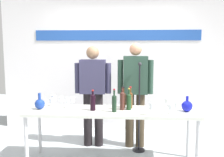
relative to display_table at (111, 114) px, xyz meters
name	(u,v)px	position (x,y,z in m)	size (l,w,h in m)	color
back_wall	(117,55)	(0.00, 1.57, 0.79)	(4.61, 0.11, 3.00)	white
display_table	(111,114)	(0.00, 0.00, 0.00)	(2.40, 0.62, 0.77)	silver
decanter_blue_left	(40,104)	(-1.03, -0.01, 0.14)	(0.14, 0.14, 0.23)	navy
decanter_blue_right	(187,106)	(1.05, -0.01, 0.14)	(0.15, 0.15, 0.22)	#1319B6
presenter_left	(93,89)	(-0.35, 0.62, 0.25)	(0.60, 0.22, 1.67)	black
presenter_right	(135,89)	(0.35, 0.62, 0.27)	(0.58, 0.22, 1.72)	#3C3122
wine_bottle_0	(123,99)	(0.17, 0.19, 0.19)	(0.07, 0.07, 0.31)	#462A15
wine_bottle_1	(130,99)	(0.27, 0.14, 0.20)	(0.07, 0.07, 0.32)	#543215
wine_bottle_2	(122,100)	(0.15, 0.03, 0.20)	(0.07, 0.07, 0.33)	#46231D
wine_bottle_3	(114,102)	(0.05, -0.10, 0.19)	(0.06, 0.06, 0.32)	black
wine_bottle_4	(129,101)	(0.25, 0.04, 0.19)	(0.07, 0.07, 0.31)	#1B391D
wine_bottle_5	(93,101)	(-0.26, -0.03, 0.19)	(0.08, 0.08, 0.29)	black
wine_glass_left_0	(54,98)	(-0.88, 0.19, 0.18)	(0.07, 0.07, 0.16)	white
wine_glass_left_1	(68,101)	(-0.64, 0.09, 0.16)	(0.06, 0.06, 0.15)	white
wine_glass_left_2	(61,99)	(-0.76, 0.18, 0.17)	(0.06, 0.06, 0.14)	white
wine_glass_left_3	(52,101)	(-0.86, 0.04, 0.17)	(0.06, 0.06, 0.15)	white
wine_glass_left_4	(73,100)	(-0.59, 0.17, 0.17)	(0.06, 0.06, 0.14)	white
wine_glass_right_0	(173,105)	(0.84, -0.06, 0.16)	(0.06, 0.06, 0.14)	white
wine_glass_right_1	(168,101)	(0.81, 0.16, 0.17)	(0.07, 0.07, 0.14)	white
wine_glass_right_2	(152,106)	(0.54, -0.24, 0.18)	(0.06, 0.06, 0.17)	white
wine_glass_right_3	(172,101)	(0.88, 0.25, 0.16)	(0.06, 0.06, 0.13)	white
wine_glass_right_4	(177,106)	(0.88, -0.15, 0.17)	(0.06, 0.06, 0.15)	white
wine_glass_right_5	(171,107)	(0.79, -0.23, 0.17)	(0.07, 0.07, 0.15)	white
microphone_stand	(139,122)	(0.41, 0.44, -0.24)	(0.20, 0.20, 1.43)	black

